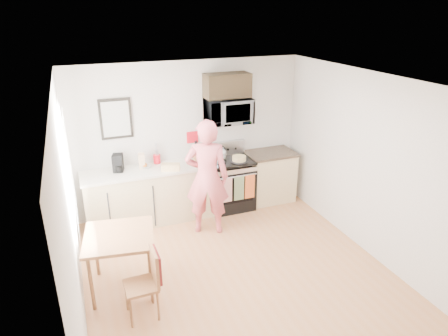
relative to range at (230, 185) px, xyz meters
name	(u,v)px	position (x,y,z in m)	size (l,w,h in m)	color
floor	(241,278)	(-0.63, -1.98, -0.44)	(4.60, 4.60, 0.00)	#AC6F42
back_wall	(189,137)	(-0.63, 0.32, 0.86)	(4.00, 0.04, 2.60)	beige
front_wall	(369,317)	(-0.63, -4.28, 0.86)	(4.00, 0.04, 2.60)	beige
left_wall	(70,220)	(-2.63, -1.98, 0.86)	(0.04, 4.60, 2.60)	beige
right_wall	(374,168)	(1.37, -1.98, 0.86)	(0.04, 4.60, 2.60)	beige
ceiling	(245,84)	(-0.63, -1.98, 2.16)	(4.00, 4.60, 0.04)	white
window	(68,170)	(-2.59, -1.18, 1.11)	(0.06, 1.40, 1.50)	silver
cabinet_left	(150,196)	(-1.43, 0.02, 0.01)	(2.10, 0.60, 0.90)	tan
countertop_left	(148,170)	(-1.43, 0.02, 0.48)	(2.14, 0.64, 0.04)	beige
cabinet_right	(269,177)	(0.80, 0.02, 0.01)	(0.84, 0.60, 0.90)	tan
countertop_right	(270,153)	(0.80, 0.02, 0.48)	(0.88, 0.64, 0.04)	black
range	(230,185)	(0.00, 0.00, 0.00)	(0.76, 0.70, 1.16)	black
microwave	(228,111)	(0.00, 0.10, 1.32)	(0.76, 0.51, 0.42)	#BABABF
upper_cabinet	(227,85)	(0.00, 0.15, 1.74)	(0.76, 0.35, 0.40)	black
wall_art	(116,119)	(-1.83, 0.30, 1.31)	(0.50, 0.04, 0.65)	black
wall_trivet	(192,137)	(-0.58, 0.31, 0.86)	(0.20, 0.02, 0.20)	red
person	(207,178)	(-0.65, -0.65, 0.50)	(0.68, 0.45, 1.87)	#BC333A
dining_table	(119,241)	(-2.12, -1.61, 0.26)	(0.84, 0.84, 0.79)	brown
chair	(150,273)	(-1.87, -2.20, 0.12)	(0.41, 0.37, 0.86)	brown
knife_block	(197,154)	(-0.56, 0.13, 0.62)	(0.11, 0.15, 0.23)	brown
utensil_crock	(157,155)	(-1.24, 0.23, 0.65)	(0.12, 0.12, 0.36)	red
fruit_bowl	(145,166)	(-1.46, 0.10, 0.54)	(0.25, 0.25, 0.09)	silver
milk_carton	(142,161)	(-1.51, 0.09, 0.63)	(0.10, 0.10, 0.26)	tan
coffee_maker	(118,163)	(-1.89, 0.10, 0.63)	(0.20, 0.25, 0.28)	black
bread_bag	(171,167)	(-1.10, -0.16, 0.56)	(0.29, 0.14, 0.11)	tan
cake	(239,159)	(0.10, -0.16, 0.53)	(0.29, 0.29, 0.10)	black
kettle	(221,153)	(-0.11, 0.13, 0.58)	(0.17, 0.17, 0.22)	silver
pot	(220,159)	(-0.21, -0.06, 0.54)	(0.21, 0.36, 0.11)	#BABABF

